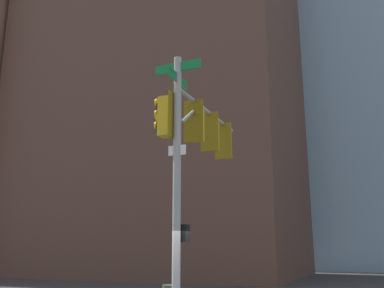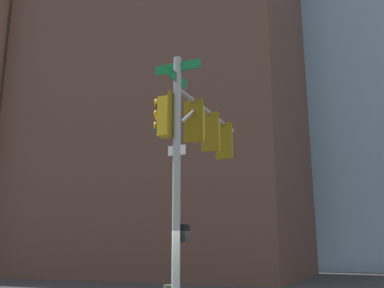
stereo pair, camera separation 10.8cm
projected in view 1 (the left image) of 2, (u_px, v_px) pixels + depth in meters
The scene contains 2 objects.
signal_pole_assembly at pixel (196, 144), 11.66m from camera, with size 1.24×4.78×6.79m.
building_brick_nearside at pixel (165, 12), 42.86m from camera, with size 23.41×16.73×49.84m, color #4C3328.
Camera 1 is at (4.24, -9.12, 2.06)m, focal length 40.68 mm.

